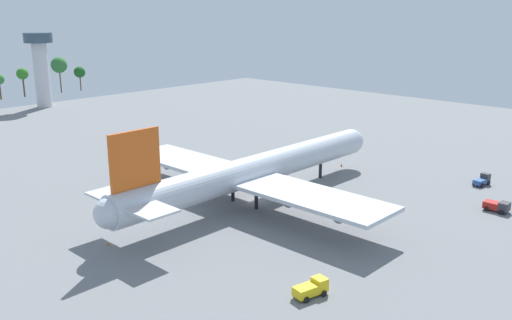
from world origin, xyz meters
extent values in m
plane|color=slate|center=(0.00, 0.00, 0.00)|extent=(281.59, 281.59, 0.00)
cylinder|color=silver|center=(0.00, 0.00, 6.37)|extent=(65.14, 5.74, 5.74)
sphere|color=silver|center=(32.57, 0.00, 6.37)|extent=(5.63, 5.63, 5.63)
sphere|color=silver|center=(-32.57, 0.00, 6.37)|extent=(4.88, 4.88, 4.88)
cube|color=#D85919|center=(-27.36, 0.00, 13.84)|extent=(9.12, 0.50, 9.19)
cube|color=silver|center=(-28.66, -4.61, 7.23)|extent=(5.86, 8.62, 0.36)
cube|color=silver|center=(-28.66, 4.61, 7.23)|extent=(5.86, 8.62, 0.36)
cube|color=silver|center=(-3.26, -16.22, 5.51)|extent=(11.07, 29.00, 0.70)
cube|color=silver|center=(-3.26, 16.22, 5.51)|extent=(11.07, 29.00, 0.70)
cylinder|color=gray|center=(-2.26, -11.87, 3.95)|extent=(4.60, 2.41, 2.41)
cylinder|color=gray|center=(-2.26, -22.61, 3.95)|extent=(4.60, 2.41, 2.41)
cylinder|color=gray|center=(-2.26, 11.87, 3.95)|extent=(4.60, 2.41, 2.41)
cylinder|color=gray|center=(-2.26, 22.61, 3.95)|extent=(4.60, 2.41, 2.41)
cylinder|color=black|center=(20.85, 0.00, 1.75)|extent=(0.70, 0.70, 3.50)
cylinder|color=black|center=(-3.26, -3.16, 1.75)|extent=(0.70, 0.70, 3.50)
cylinder|color=black|center=(-3.26, 3.16, 1.75)|extent=(0.70, 0.70, 3.50)
cube|color=#333338|center=(26.57, -37.95, 1.24)|extent=(2.21, 1.70, 1.62)
cube|color=#B21E19|center=(26.55, -35.72, 1.05)|extent=(2.22, 2.81, 1.23)
cylinder|color=black|center=(25.39, -37.95, 0.43)|extent=(0.29, 0.87, 0.87)
cylinder|color=black|center=(27.76, -37.93, 0.43)|extent=(0.29, 0.87, 0.87)
cylinder|color=black|center=(25.36, -35.19, 0.43)|extent=(0.29, 0.87, 0.87)
cylinder|color=black|center=(27.72, -35.16, 0.43)|extent=(0.29, 0.87, 0.87)
cube|color=yellow|center=(-20.67, -31.20, 1.30)|extent=(1.96, 2.23, 1.78)
cube|color=yellow|center=(-22.99, -30.70, 1.03)|extent=(3.50, 2.56, 1.24)
cylinder|color=black|center=(-21.00, -32.21, 0.41)|extent=(0.85, 0.45, 0.81)
cylinder|color=black|center=(-20.55, -30.15, 0.41)|extent=(0.85, 0.45, 0.81)
cylinder|color=black|center=(-23.87, -31.59, 0.41)|extent=(0.85, 0.45, 0.81)
cylinder|color=black|center=(-23.42, -29.52, 0.41)|extent=(0.85, 0.45, 0.81)
cube|color=#333338|center=(41.59, -28.51, 1.43)|extent=(1.52, 1.93, 1.94)
cube|color=#2D5193|center=(39.56, -28.20, 0.93)|extent=(3.06, 2.16, 0.94)
cylinder|color=black|center=(41.31, -29.45, 0.46)|extent=(0.95, 0.41, 0.91)
cylinder|color=black|center=(41.60, -27.52, 0.46)|extent=(0.95, 0.41, 0.91)
cylinder|color=black|center=(38.79, -29.07, 0.46)|extent=(0.95, 0.41, 0.91)
cylinder|color=black|center=(39.08, -27.15, 0.46)|extent=(0.95, 0.41, 0.91)
cone|color=orange|center=(31.68, 1.81, 0.41)|extent=(0.57, 0.57, 0.81)
cone|color=orange|center=(-31.68, 2.53, 0.28)|extent=(0.39, 0.39, 0.55)
cylinder|color=silver|center=(22.05, 132.84, 12.10)|extent=(5.45, 5.45, 24.19)
cylinder|color=#334756|center=(22.05, 132.84, 26.02)|extent=(10.36, 10.36, 3.66)
cylinder|color=#51381E|center=(17.68, 162.49, 3.56)|extent=(0.65, 0.65, 7.12)
cylinder|color=#51381E|center=(27.69, 162.49, 4.20)|extent=(0.67, 0.67, 8.39)
sphere|color=#307923|center=(27.69, 162.49, 9.86)|extent=(4.90, 4.90, 4.90)
cylinder|color=#51381E|center=(44.47, 162.49, 5.11)|extent=(0.52, 0.52, 10.22)
sphere|color=#2E6D31|center=(44.47, 162.49, 12.32)|extent=(7.02, 7.02, 7.02)
cylinder|color=#51381E|center=(54.12, 162.49, 3.45)|extent=(0.53, 0.53, 6.89)
sphere|color=#1B591E|center=(54.12, 162.49, 8.41)|extent=(5.08, 5.08, 5.08)
camera|label=1|loc=(-74.38, -70.46, 36.51)|focal=38.69mm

